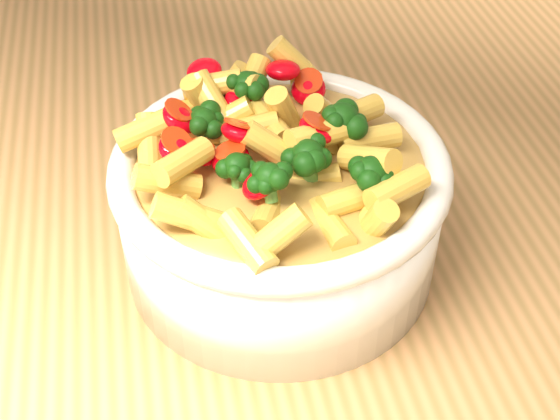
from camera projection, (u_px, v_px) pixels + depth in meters
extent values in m
cube|color=tan|center=(349.00, 198.00, 0.63)|extent=(1.20, 0.80, 0.04)
cylinder|color=white|center=(280.00, 215.00, 0.53)|extent=(0.21, 0.21, 0.08)
ellipsoid|color=white|center=(280.00, 242.00, 0.54)|extent=(0.20, 0.20, 0.03)
torus|color=white|center=(280.00, 166.00, 0.50)|extent=(0.22, 0.22, 0.02)
ellipsoid|color=gold|center=(280.00, 166.00, 0.50)|extent=(0.19, 0.19, 0.02)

